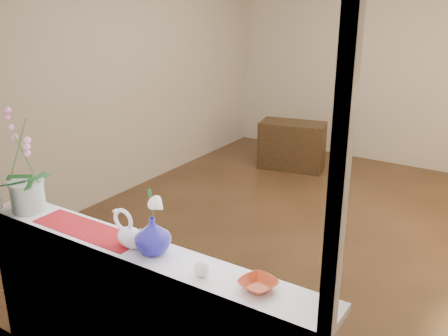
# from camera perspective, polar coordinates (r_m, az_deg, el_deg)

# --- Properties ---
(ground) EXTENTS (5.00, 5.00, 0.00)m
(ground) POSITION_cam_1_polar(r_m,az_deg,el_deg) (4.89, 10.01, -7.27)
(ground) COLOR #352516
(ground) RESTS_ON ground
(wall_back) EXTENTS (4.50, 0.10, 2.70)m
(wall_back) POSITION_cam_1_polar(r_m,az_deg,el_deg) (6.81, 19.28, 11.47)
(wall_back) COLOR beige
(wall_back) RESTS_ON ground
(wall_front) EXTENTS (4.50, 0.10, 2.70)m
(wall_front) POSITION_cam_1_polar(r_m,az_deg,el_deg) (2.41, -12.42, -1.16)
(wall_front) COLOR beige
(wall_front) RESTS_ON ground
(wall_left) EXTENTS (0.10, 5.00, 2.70)m
(wall_left) POSITION_cam_1_polar(r_m,az_deg,el_deg) (5.68, -10.78, 10.78)
(wall_left) COLOR beige
(wall_left) RESTS_ON ground
(window_apron) EXTENTS (2.20, 0.08, 0.88)m
(window_apron) POSITION_cam_1_polar(r_m,az_deg,el_deg) (2.88, -10.46, -18.14)
(window_apron) COLOR white
(window_apron) RESTS_ON ground
(windowsill) EXTENTS (2.20, 0.26, 0.04)m
(windowsill) POSITION_cam_1_polar(r_m,az_deg,el_deg) (2.68, -9.74, -9.38)
(windowsill) COLOR white
(windowsill) RESTS_ON window_apron
(window_frame) EXTENTS (2.22, 0.06, 1.60)m
(window_frame) POSITION_cam_1_polar(r_m,az_deg,el_deg) (2.33, -12.52, 7.14)
(window_frame) COLOR white
(window_frame) RESTS_ON windowsill
(runner) EXTENTS (0.70, 0.20, 0.01)m
(runner) POSITION_cam_1_polar(r_m,az_deg,el_deg) (2.92, -15.34, -6.80)
(runner) COLOR maroon
(runner) RESTS_ON windowsill
(orchid_pot) EXTENTS (0.26, 0.26, 0.63)m
(orchid_pot) POSITION_cam_1_polar(r_m,az_deg,el_deg) (3.17, -22.01, 0.68)
(orchid_pot) COLOR silver
(orchid_pot) RESTS_ON windowsill
(swan) EXTENTS (0.23, 0.12, 0.19)m
(swan) POSITION_cam_1_polar(r_m,az_deg,el_deg) (2.64, -10.65, -6.98)
(swan) COLOR white
(swan) RESTS_ON windowsill
(blue_vase) EXTENTS (0.27, 0.27, 0.22)m
(blue_vase) POSITION_cam_1_polar(r_m,az_deg,el_deg) (2.56, -8.17, -7.36)
(blue_vase) COLOR navy
(blue_vase) RESTS_ON windowsill
(lily) EXTENTS (0.12, 0.07, 0.17)m
(lily) POSITION_cam_1_polar(r_m,az_deg,el_deg) (2.48, -8.38, -3.34)
(lily) COLOR silver
(lily) RESTS_ON blue_vase
(paperweight) EXTENTS (0.08, 0.08, 0.07)m
(paperweight) POSITION_cam_1_polar(r_m,az_deg,el_deg) (2.38, -2.56, -11.47)
(paperweight) COLOR silver
(paperweight) RESTS_ON windowsill
(amber_dish) EXTENTS (0.17, 0.17, 0.04)m
(amber_dish) POSITION_cam_1_polar(r_m,az_deg,el_deg) (2.30, 3.91, -13.22)
(amber_dish) COLOR #AC3615
(amber_dish) RESTS_ON windowsill
(side_table) EXTENTS (0.88, 0.58, 0.61)m
(side_table) POSITION_cam_1_polar(r_m,az_deg,el_deg) (6.50, 7.77, 2.58)
(side_table) COLOR black
(side_table) RESTS_ON ground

